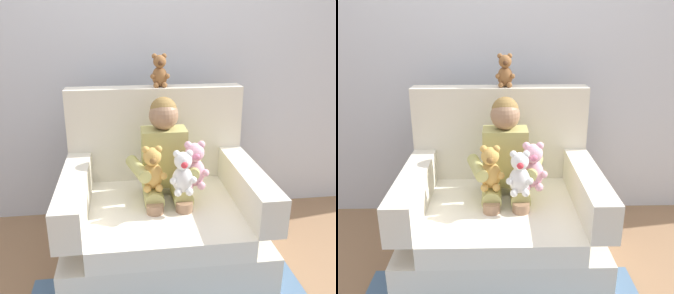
# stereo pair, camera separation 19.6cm
# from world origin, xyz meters

# --- Properties ---
(ground_plane) EXTENTS (8.00, 8.00, 0.00)m
(ground_plane) POSITION_xyz_m (0.00, 0.00, 0.00)
(ground_plane) COLOR #936D4C
(back_wall) EXTENTS (6.00, 0.10, 2.60)m
(back_wall) POSITION_xyz_m (0.00, 0.72, 1.30)
(back_wall) COLOR silver
(back_wall) RESTS_ON ground
(armchair) EXTENTS (1.10, 0.91, 1.00)m
(armchair) POSITION_xyz_m (0.00, 0.05, 0.31)
(armchair) COLOR silver
(armchair) RESTS_ON ground
(seated_child) EXTENTS (0.45, 0.39, 0.82)m
(seated_child) POSITION_xyz_m (0.03, 0.07, 0.62)
(seated_child) COLOR tan
(seated_child) RESTS_ON armchair
(plush_pink) EXTENTS (0.16, 0.13, 0.27)m
(plush_pink) POSITION_xyz_m (0.17, -0.05, 0.64)
(plush_pink) COLOR #EAA8BC
(plush_pink) RESTS_ON armchair
(plush_honey) EXTENTS (0.15, 0.12, 0.25)m
(plush_honey) POSITION_xyz_m (-0.06, -0.05, 0.63)
(plush_honey) COLOR gold
(plush_honey) RESTS_ON armchair
(plush_white) EXTENTS (0.14, 0.12, 0.24)m
(plush_white) POSITION_xyz_m (0.10, -0.12, 0.63)
(plush_white) COLOR white
(plush_white) RESTS_ON armchair
(plush_brown_on_backrest) EXTENTS (0.12, 0.10, 0.20)m
(plush_brown_on_backrest) POSITION_xyz_m (0.03, 0.38, 1.10)
(plush_brown_on_backrest) COLOR brown
(plush_brown_on_backrest) RESTS_ON armchair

